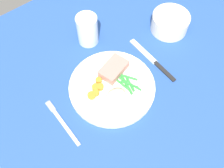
{
  "coord_description": "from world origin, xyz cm",
  "views": [
    {
      "loc": [
        -25.31,
        -33.63,
        70.43
      ],
      "look_at": [
        -1.8,
        -3.69,
        4.6
      ],
      "focal_mm": 41.27,
      "sensor_mm": 36.0,
      "label": 1
    }
  ],
  "objects": [
    {
      "name": "salad_bowl",
      "position": [
        28.58,
        2.97,
        5.38
      ],
      "size": [
        12.62,
        12.62,
        6.0
      ],
      "color": "silver",
      "rests_on": "dining_table"
    },
    {
      "name": "green_beans",
      "position": [
        2.36,
        -5.92,
        3.95
      ],
      "size": [
        5.68,
        8.91,
        0.76
      ],
      "color": "#2D8C38",
      "rests_on": "dinner_plate"
    },
    {
      "name": "water_glass",
      "position": [
        3.54,
        15.98,
        6.52
      ],
      "size": [
        6.84,
        6.84,
        10.42
      ],
      "color": "silver",
      "rests_on": "dining_table"
    },
    {
      "name": "fork",
      "position": [
        -19.71,
        -3.95,
        2.2
      ],
      "size": [
        1.44,
        16.6,
        0.4
      ],
      "rotation": [
        0.0,
        0.0,
        0.07
      ],
      "color": "silver",
      "rests_on": "dining_table"
    },
    {
      "name": "carrot_slices",
      "position": [
        -6.31,
        -1.99,
        4.15
      ],
      "size": [
        6.85,
        4.61,
        1.29
      ],
      "color": "orange",
      "rests_on": "dinner_plate"
    },
    {
      "name": "dinner_plate",
      "position": [
        -1.8,
        -3.69,
        2.8
      ],
      "size": [
        25.94,
        25.94,
        1.6
      ],
      "primitive_type": "cylinder",
      "color": "white",
      "rests_on": "dining_table"
    },
    {
      "name": "knife",
      "position": [
        14.95,
        -3.97,
        2.2
      ],
      "size": [
        1.7,
        20.5,
        0.64
      ],
      "rotation": [
        0.0,
        0.0,
        -0.01
      ],
      "color": "black",
      "rests_on": "dining_table"
    },
    {
      "name": "dining_table",
      "position": [
        0.0,
        0.0,
        1.0
      ],
      "size": [
        120.0,
        90.0,
        2.0
      ],
      "color": "#234793",
      "rests_on": "ground"
    },
    {
      "name": "meat_portion",
      "position": [
        1.7,
        0.4,
        4.99
      ],
      "size": [
        10.08,
        7.77,
        2.78
      ],
      "primitive_type": "cube",
      "rotation": [
        0.0,
        0.0,
        0.27
      ],
      "color": "#B2756B",
      "rests_on": "dinner_plate"
    },
    {
      "name": "mashed_potatoes",
      "position": [
        -4.13,
        -8.36,
        5.73
      ],
      "size": [
        6.59,
        5.28,
        4.25
      ],
      "primitive_type": "ellipsoid",
      "color": "beige",
      "rests_on": "dinner_plate"
    }
  ]
}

